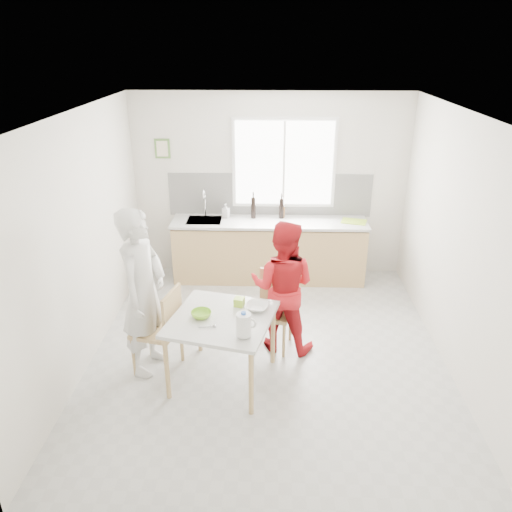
{
  "coord_description": "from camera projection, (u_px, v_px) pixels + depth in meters",
  "views": [
    {
      "loc": [
        0.02,
        -4.89,
        3.37
      ],
      "look_at": [
        -0.14,
        0.2,
        1.13
      ],
      "focal_mm": 35.0,
      "sensor_mm": 36.0,
      "label": 1
    }
  ],
  "objects": [
    {
      "name": "person_red",
      "position": [
        283.0,
        287.0,
        5.62
      ],
      "size": [
        0.88,
        0.76,
        1.57
      ],
      "primitive_type": "imported",
      "rotation": [
        0.0,
        0.0,
        2.9
      ],
      "color": "red",
      "rests_on": "ground"
    },
    {
      "name": "dining_table",
      "position": [
        222.0,
        324.0,
        5.09
      ],
      "size": [
        1.2,
        1.2,
        0.76
      ],
      "rotation": [
        0.0,
        0.0,
        -0.24
      ],
      "color": "silver",
      "rests_on": "ground"
    },
    {
      "name": "milk_jug",
      "position": [
        244.0,
        324.0,
        4.67
      ],
      "size": [
        0.2,
        0.14,
        0.25
      ],
      "rotation": [
        0.0,
        0.0,
        -0.24
      ],
      "color": "white",
      "rests_on": "dining_table"
    },
    {
      "name": "ground",
      "position": [
        267.0,
        351.0,
        5.83
      ],
      "size": [
        4.5,
        4.5,
        0.0
      ],
      "primitive_type": "plane",
      "color": "#B7B7B2",
      "rests_on": "ground"
    },
    {
      "name": "green_box",
      "position": [
        239.0,
        302.0,
        5.26
      ],
      "size": [
        0.12,
        0.12,
        0.09
      ],
      "primitive_type": "cube",
      "rotation": [
        0.0,
        0.0,
        -0.24
      ],
      "color": "#A2D631",
      "rests_on": "dining_table"
    },
    {
      "name": "cutting_board",
      "position": [
        354.0,
        221.0,
        7.2
      ],
      "size": [
        0.4,
        0.34,
        0.01
      ],
      "primitive_type": "cube",
      "rotation": [
        0.0,
        0.0,
        -0.28
      ],
      "color": "#ACDA32",
      "rests_on": "kitchen_counter"
    },
    {
      "name": "window",
      "position": [
        284.0,
        163.0,
        7.18
      ],
      "size": [
        1.5,
        0.06,
        1.3
      ],
      "color": "white",
      "rests_on": "room_shell"
    },
    {
      "name": "jar_amber",
      "position": [
        283.0,
        212.0,
        7.35
      ],
      "size": [
        0.06,
        0.06,
        0.16
      ],
      "primitive_type": "cylinder",
      "color": "brown",
      "rests_on": "kitchen_counter"
    },
    {
      "name": "chair_far",
      "position": [
        274.0,
        306.0,
        5.8
      ],
      "size": [
        0.51,
        0.51,
        0.91
      ],
      "rotation": [
        0.0,
        0.0,
        -0.24
      ],
      "color": "tan",
      "rests_on": "ground"
    },
    {
      "name": "picture_frame",
      "position": [
        162.0,
        149.0,
        7.15
      ],
      "size": [
        0.22,
        0.03,
        0.28
      ],
      "color": "#57833B",
      "rests_on": "room_shell"
    },
    {
      "name": "chair_left",
      "position": [
        162.0,
        327.0,
        5.31
      ],
      "size": [
        0.55,
        0.55,
        0.98
      ],
      "rotation": [
        0.0,
        0.0,
        -1.81
      ],
      "color": "tan",
      "rests_on": "ground"
    },
    {
      "name": "person_white",
      "position": [
        143.0,
        293.0,
        5.2
      ],
      "size": [
        0.59,
        0.76,
        1.85
      ],
      "primitive_type": "imported",
      "rotation": [
        0.0,
        0.0,
        1.33
      ],
      "color": "silver",
      "rests_on": "ground"
    },
    {
      "name": "kitchen_counter",
      "position": [
        269.0,
        252.0,
        7.45
      ],
      "size": [
        2.84,
        0.64,
        1.37
      ],
      "color": "tan",
      "rests_on": "ground"
    },
    {
      "name": "room_shell",
      "position": [
        269.0,
        218.0,
        5.17
      ],
      "size": [
        4.5,
        4.5,
        4.5
      ],
      "color": "silver",
      "rests_on": "ground"
    },
    {
      "name": "wine_bottle_a",
      "position": [
        253.0,
        208.0,
        7.29
      ],
      "size": [
        0.07,
        0.07,
        0.32
      ],
      "primitive_type": "cylinder",
      "color": "black",
      "rests_on": "kitchen_counter"
    },
    {
      "name": "bowl_green",
      "position": [
        201.0,
        314.0,
        5.05
      ],
      "size": [
        0.25,
        0.25,
        0.07
      ],
      "primitive_type": "imported",
      "rotation": [
        0.0,
        0.0,
        -0.24
      ],
      "color": "#88CD2F",
      "rests_on": "dining_table"
    },
    {
      "name": "soap_bottle",
      "position": [
        226.0,
        211.0,
        7.34
      ],
      "size": [
        0.12,
        0.12,
        0.21
      ],
      "primitive_type": "imported",
      "rotation": [
        0.0,
        0.0,
        -0.32
      ],
      "color": "#999999",
      "rests_on": "kitchen_counter"
    },
    {
      "name": "bowl_white",
      "position": [
        257.0,
        307.0,
        5.19
      ],
      "size": [
        0.29,
        0.29,
        0.06
      ],
      "primitive_type": "imported",
      "rotation": [
        0.0,
        0.0,
        -0.24
      ],
      "color": "white",
      "rests_on": "dining_table"
    },
    {
      "name": "wine_bottle_b",
      "position": [
        281.0,
        208.0,
        7.3
      ],
      "size": [
        0.07,
        0.07,
        0.3
      ],
      "primitive_type": "cylinder",
      "color": "black",
      "rests_on": "kitchen_counter"
    },
    {
      "name": "spoon",
      "position": [
        206.0,
        326.0,
        4.88
      ],
      "size": [
        0.16,
        0.03,
        0.01
      ],
      "primitive_type": "cylinder",
      "rotation": [
        0.0,
        1.57,
        0.11
      ],
      "color": "#A5A5AA",
      "rests_on": "dining_table"
    },
    {
      "name": "backsplash",
      "position": [
        270.0,
        195.0,
        7.39
      ],
      "size": [
        3.0,
        0.02,
        0.65
      ],
      "primitive_type": "cube",
      "color": "white",
      "rests_on": "room_shell"
    }
  ]
}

